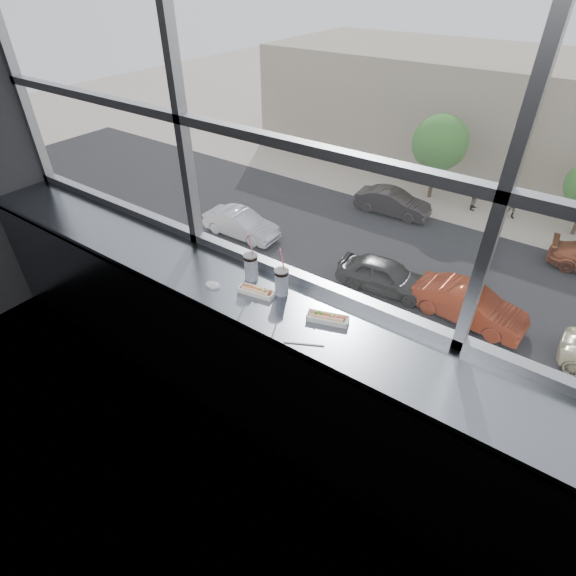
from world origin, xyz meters
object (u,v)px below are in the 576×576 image
Objects in this scene: pedestrian_b at (515,202)px; tree_left at (440,143)px; hotdog_tray_left at (256,291)px; car_near_b at (386,271)px; car_near_c at (470,300)px; soda_cup_left at (251,265)px; loose_straw at (304,344)px; car_far_a at (393,199)px; pedestrian_a at (479,193)px; wrapper at (213,285)px; soda_cup_right at (282,280)px; car_near_a at (241,220)px; hotdog_tray_right at (328,318)px.

pedestrian_b is 0.39× the size of tree_left.
hotdog_tray_left is 0.11× the size of pedestrian_b.
car_near_b is 0.98× the size of car_near_c.
soda_cup_left reaches higher than car_near_c.
loose_straw reaches higher than car_near_b.
pedestrian_a is at bearing -50.93° from car_far_a.
soda_cup_left is at bearing 128.11° from hotdog_tray_left.
pedestrian_a is at bearing 87.53° from hotdog_tray_left.
car_near_b is at bearing 107.57° from soda_cup_left.
pedestrian_b is at bearing -21.02° from car_near_b.
pedestrian_b is 6.16m from tree_left.
wrapper reaches higher than loose_straw.
pedestrian_b is at bearing 94.11° from soda_cup_right.
car_near_b is at bearing 108.39° from soda_cup_right.
car_near_c is at bearing 82.78° from hotdog_tray_left.
hotdog_tray_left is 24.56m from car_near_a.
wrapper reaches higher than car_near_a.
loose_straw is at bearing -166.14° from car_near_b.
soda_cup_left is 1.03× the size of soda_cup_right.
car_near_b is (9.49, 0.00, 0.05)m from car_near_a.
soda_cup_right reaches higher than car_near_a.
hotdog_tray_left is 0.04× the size of car_near_a.
soda_cup_left reaches higher than car_near_b.
loose_straw reaches higher than pedestrian_a.
soda_cup_left is at bearing 175.87° from soda_cup_right.
soda_cup_left is at bearing -75.51° from tree_left.
hotdog_tray_right is 19.64m from car_near_c.
car_near_b is at bearing 174.87° from pedestrian_a.
hotdog_tray_right is 2.51× the size of wrapper.
car_far_a is at bearing 16.74° from car_near_b.
car_far_a is at bearing 108.63° from wrapper.
hotdog_tray_right is 24.85m from car_near_a.
car_far_a is 4.98m from tree_left.
car_near_c is 2.94× the size of pedestrian_a.
soda_cup_right is at bearing 151.61° from hotdog_tray_right.
car_near_c reaches higher than car_far_a.
hotdog_tray_right reaches higher than car_near_b.
car_far_a is 8.64m from car_near_b.
car_far_a is 10.94m from car_near_c.
car_near_a is 14.33m from tree_left.
pedestrian_a reaches higher than car_near_a.
soda_cup_right reaches higher than hotdog_tray_left.
hotdog_tray_right is 0.04× the size of car_near_b.
car_near_a is at bearing 114.18° from hotdog_tray_right.
loose_straw is (-0.00, -0.25, -0.02)m from hotdog_tray_right.
soda_cup_right reaches higher than tree_left.
pedestrian_b is (2.28, 0.02, -0.05)m from pedestrian_a.
hotdog_tray_left reaches higher than pedestrian_b.
car_near_a is at bearing 138.54° from pedestrian_a.
hotdog_tray_right is 30.60m from pedestrian_a.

